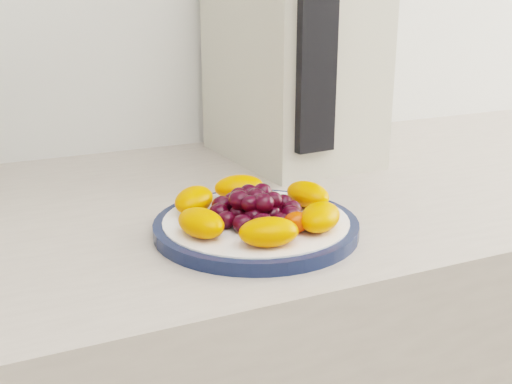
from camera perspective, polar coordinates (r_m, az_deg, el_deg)
name	(u,v)px	position (r m, az deg, el deg)	size (l,w,h in m)	color
plate_rim	(256,227)	(0.74, 0.00, -3.13)	(0.24, 0.24, 0.01)	#121C3B
plate_face	(256,226)	(0.74, 0.00, -3.06)	(0.21, 0.21, 0.02)	white
appliance_body	(292,54)	(1.03, 3.21, 12.19)	(0.19, 0.27, 0.34)	#B9B39F
appliance_panel	(316,62)	(0.89, 5.35, 11.47)	(0.06, 0.02, 0.25)	black
fruit_plate	(257,208)	(0.73, 0.09, -1.43)	(0.20, 0.20, 0.04)	#FF6000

